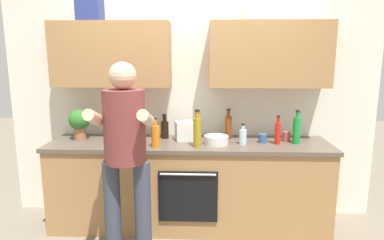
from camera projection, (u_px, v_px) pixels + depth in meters
name	position (u px, v px, depth m)	size (l,w,h in m)	color
ground_plane	(189.00, 224.00, 3.56)	(12.00, 12.00, 0.00)	#756B5B
back_wall_unit	(190.00, 81.00, 3.54)	(4.00, 0.38, 2.50)	silver
counter	(189.00, 184.00, 3.47)	(2.84, 0.67, 0.90)	#A37547
person_standing	(125.00, 148.00, 2.74)	(0.49, 0.45, 1.72)	#383D4C
bottle_juice	(156.00, 136.00, 3.20)	(0.08, 0.08, 0.28)	orange
bottle_oil	(197.00, 131.00, 3.19)	(0.07, 0.07, 0.36)	olive
bottle_soda	(297.00, 130.00, 3.32)	(0.08, 0.08, 0.34)	#198C33
bottle_soy	(165.00, 128.00, 3.55)	(0.08, 0.08, 0.26)	black
bottle_vinegar	(228.00, 126.00, 3.51)	(0.07, 0.07, 0.32)	brown
bottle_hotsauce	(278.00, 132.00, 3.30)	(0.05, 0.05, 0.29)	red
bottle_water	(243.00, 136.00, 3.31)	(0.07, 0.07, 0.21)	silver
bottle_wine	(132.00, 137.00, 3.22)	(0.05, 0.05, 0.23)	#471419
cup_ceramic	(286.00, 136.00, 3.44)	(0.08, 0.08, 0.10)	#BF4C47
cup_coffee	(111.00, 133.00, 3.60)	(0.08, 0.08, 0.10)	white
cup_tea	(263.00, 138.00, 3.37)	(0.08, 0.08, 0.09)	#33598C
mixing_bowl	(216.00, 140.00, 3.32)	(0.24, 0.24, 0.08)	silver
potted_herb	(79.00, 122.00, 3.47)	(0.22, 0.22, 0.32)	#9E6647
grocery_bag_crisps	(125.00, 131.00, 3.44)	(0.16, 0.20, 0.20)	red
grocery_bag_produce	(184.00, 131.00, 3.47)	(0.17, 0.16, 0.20)	silver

